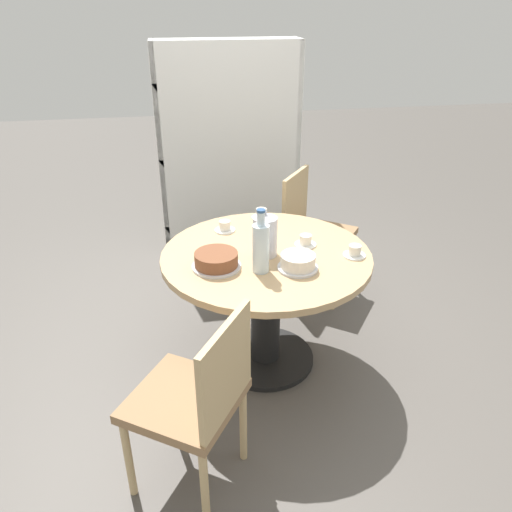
% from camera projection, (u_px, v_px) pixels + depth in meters
% --- Properties ---
extents(ground_plane, '(14.00, 14.00, 0.00)m').
position_uv_depth(ground_plane, '(265.00, 359.00, 2.97)').
color(ground_plane, '#56514C').
extents(dining_table, '(1.12, 1.12, 0.71)m').
position_uv_depth(dining_table, '(266.00, 284.00, 2.73)').
color(dining_table, black).
rests_on(dining_table, ground_plane).
extents(chair_a, '(0.58, 0.58, 0.87)m').
position_uv_depth(chair_a, '(197.00, 398.00, 2.01)').
color(chair_a, tan).
rests_on(chair_a, ground_plane).
extents(chair_b, '(0.59, 0.59, 0.87)m').
position_uv_depth(chair_b, '(312.00, 229.00, 3.46)').
color(chair_b, tan).
rests_on(chair_b, ground_plane).
extents(bookshelf, '(1.10, 0.28, 1.65)m').
position_uv_depth(bookshelf, '(230.00, 153.00, 3.92)').
color(bookshelf, silver).
rests_on(bookshelf, ground_plane).
extents(coffee_pot, '(0.13, 0.13, 0.25)m').
position_uv_depth(coffee_pot, '(265.00, 235.00, 2.57)').
color(coffee_pot, silver).
rests_on(coffee_pot, dining_table).
extents(water_bottle, '(0.08, 0.08, 0.33)m').
position_uv_depth(water_bottle, '(261.00, 247.00, 2.41)').
color(water_bottle, silver).
rests_on(water_bottle, dining_table).
extents(cake_main, '(0.25, 0.25, 0.08)m').
position_uv_depth(cake_main, '(216.00, 260.00, 2.48)').
color(cake_main, silver).
rests_on(cake_main, dining_table).
extents(cake_second, '(0.20, 0.20, 0.08)m').
position_uv_depth(cake_second, '(298.00, 262.00, 2.47)').
color(cake_second, silver).
rests_on(cake_second, dining_table).
extents(cup_a, '(0.12, 0.12, 0.06)m').
position_uv_depth(cup_a, '(305.00, 241.00, 2.71)').
color(cup_a, white).
rests_on(cup_a, dining_table).
extents(cup_b, '(0.12, 0.12, 0.06)m').
position_uv_depth(cup_b, '(261.00, 214.00, 3.04)').
color(cup_b, white).
rests_on(cup_b, dining_table).
extents(cup_c, '(0.12, 0.12, 0.06)m').
position_uv_depth(cup_c, '(225.00, 227.00, 2.88)').
color(cup_c, white).
rests_on(cup_c, dining_table).
extents(cup_d, '(0.12, 0.12, 0.06)m').
position_uv_depth(cup_d, '(355.00, 252.00, 2.60)').
color(cup_d, white).
rests_on(cup_d, dining_table).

